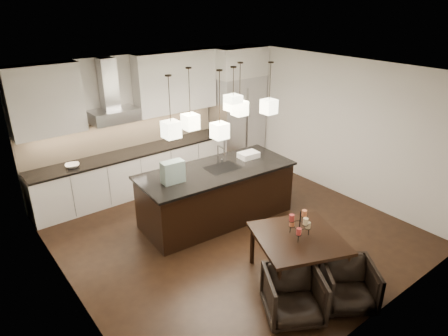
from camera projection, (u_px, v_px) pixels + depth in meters
floor at (231, 231)px, 7.13m from camera, size 5.50×5.50×0.02m
ceiling at (232, 71)px, 6.00m from camera, size 5.50×5.50×0.02m
wall_back at (151, 120)px, 8.57m from camera, size 5.50×0.02×2.80m
wall_front at (382, 229)px, 4.57m from camera, size 5.50×0.02×2.80m
wall_left at (61, 208)px, 5.01m from camera, size 0.02×5.50×2.80m
wall_right at (337, 127)px, 8.12m from camera, size 0.02×5.50×2.80m
refrigerator at (237, 121)px, 9.60m from camera, size 1.20×0.72×2.15m
fridge_panel at (238, 62)px, 9.04m from camera, size 1.26×0.72×0.65m
lower_cabinets at (135, 173)px, 8.36m from camera, size 4.21×0.62×0.88m
countertop at (133, 152)px, 8.17m from camera, size 4.21×0.66×0.04m
backsplash at (125, 133)px, 8.26m from camera, size 4.21×0.02×0.63m
upper_cab_left at (45, 101)px, 6.94m from camera, size 1.25×0.35×1.25m
upper_cab_right at (176, 82)px, 8.43m from camera, size 1.85×0.35×1.25m
hood_canopy at (114, 116)px, 7.71m from camera, size 0.90×0.52×0.24m
hood_chimney at (108, 84)px, 7.55m from camera, size 0.30×0.28×0.96m
fruit_bowl at (72, 166)px, 7.41m from camera, size 0.32×0.32×0.06m
island_body at (216, 195)px, 7.33m from camera, size 2.80×1.26×0.96m
island_top at (216, 170)px, 7.13m from camera, size 2.89×1.36×0.04m
faucet at (218, 155)px, 7.18m from camera, size 0.13×0.27×0.42m
tote_bag at (173, 172)px, 6.55m from camera, size 0.38×0.22×0.37m
food_container at (249, 155)px, 7.60m from camera, size 0.39×0.29×0.11m
dining_table at (297, 257)px, 5.82m from camera, size 1.53×1.53×0.71m
candelabra at (300, 224)px, 5.60m from camera, size 0.44×0.44×0.41m
candle_a at (308, 225)px, 5.64m from camera, size 0.09×0.09×0.09m
candle_b at (292, 223)px, 5.69m from camera, size 0.09×0.09×0.09m
candle_c at (299, 231)px, 5.49m from camera, size 0.09×0.09×0.09m
candle_d at (304, 213)px, 5.65m from camera, size 0.09×0.09×0.09m
candle_e at (292, 218)px, 5.54m from camera, size 0.09×0.09×0.09m
candle_f at (306, 221)px, 5.45m from camera, size 0.09×0.09×0.09m
armchair_left at (293, 295)px, 5.11m from camera, size 0.98×0.99×0.66m
armchair_right at (348, 285)px, 5.32m from camera, size 0.96×0.96×0.63m
pendant_a at (171, 129)px, 6.13m from camera, size 0.24×0.24×0.26m
pendant_b at (190, 122)px, 6.76m from camera, size 0.24×0.24×0.26m
pendant_c at (233, 103)px, 6.71m from camera, size 0.24×0.24×0.26m
pendant_d at (240, 108)px, 7.21m from camera, size 0.24×0.24×0.26m
pendant_e at (269, 106)px, 7.24m from camera, size 0.24×0.24×0.26m
pendant_f at (220, 131)px, 6.59m from camera, size 0.24×0.24×0.26m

